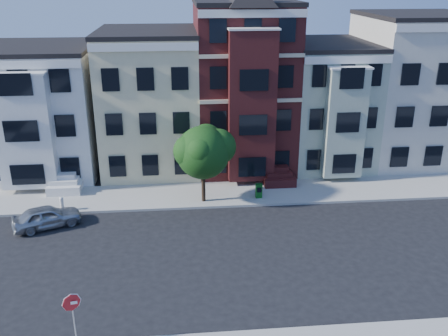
{
  "coord_description": "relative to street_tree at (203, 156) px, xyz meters",
  "views": [
    {
      "loc": [
        -4.94,
        -22.71,
        13.93
      ],
      "look_at": [
        -2.58,
        2.26,
        4.2
      ],
      "focal_mm": 40.0,
      "sensor_mm": 36.0,
      "label": 1
    }
  ],
  "objects": [
    {
      "name": "street_tree",
      "position": [
        0.0,
        0.0,
        0.0
      ],
      "size": [
        6.1,
        6.1,
        6.23
      ],
      "primitive_type": null,
      "rotation": [
        0.0,
        0.0,
        -0.15
      ],
      "color": "#1D4D16",
      "rests_on": "far_sidewalk"
    },
    {
      "name": "house_green",
      "position": [
        9.98,
        7.61,
        1.24
      ],
      "size": [
        6.0,
        9.0,
        9.0
      ],
      "primitive_type": "cube",
      "color": "#A5B29A",
      "rests_on": "ground"
    },
    {
      "name": "stop_sign",
      "position": [
        -5.78,
        -13.19,
        -1.73
      ],
      "size": [
        0.77,
        0.21,
        2.77
      ],
      "primitive_type": null,
      "rotation": [
        0.0,
        0.0,
        0.14
      ],
      "color": "#A91318",
      "rests_on": "near_sidewalk"
    },
    {
      "name": "far_sidewalk",
      "position": [
        3.48,
        1.11,
        -3.19
      ],
      "size": [
        60.0,
        4.0,
        0.15
      ],
      "primitive_type": "cube",
      "color": "#9E9B93",
      "rests_on": "ground"
    },
    {
      "name": "house_yellow",
      "position": [
        -3.52,
        7.61,
        1.74
      ],
      "size": [
        7.0,
        9.0,
        10.0
      ],
      "primitive_type": "cube",
      "color": "beige",
      "rests_on": "ground"
    },
    {
      "name": "house_white",
      "position": [
        -11.52,
        7.61,
        1.24
      ],
      "size": [
        8.0,
        9.0,
        9.0
      ],
      "primitive_type": "cube",
      "color": "silver",
      "rests_on": "ground"
    },
    {
      "name": "fire_hydrant",
      "position": [
        -8.89,
        -0.59,
        -2.75
      ],
      "size": [
        0.3,
        0.3,
        0.73
      ],
      "primitive_type": "cylinder",
      "rotation": [
        0.0,
        0.0,
        -0.19
      ],
      "color": "silver",
      "rests_on": "far_sidewalk"
    },
    {
      "name": "newspaper_box",
      "position": [
        3.66,
        0.22,
        -2.65
      ],
      "size": [
        0.42,
        0.38,
        0.93
      ],
      "primitive_type": "cube",
      "rotation": [
        0.0,
        0.0,
        -0.01
      ],
      "color": "#0F5417",
      "rests_on": "far_sidewalk"
    },
    {
      "name": "ground",
      "position": [
        3.48,
        -6.89,
        -3.26
      ],
      "size": [
        120.0,
        120.0,
        0.0
      ],
      "primitive_type": "plane",
      "color": "black"
    },
    {
      "name": "parked_car",
      "position": [
        -9.38,
        -2.45,
        -2.6
      ],
      "size": [
        4.19,
        2.96,
        1.32
      ],
      "primitive_type": "imported",
      "rotation": [
        0.0,
        0.0,
        1.97
      ],
      "color": "#AAAEB3",
      "rests_on": "ground"
    },
    {
      "name": "house_cream",
      "position": [
        16.98,
        7.61,
        2.24
      ],
      "size": [
        8.0,
        9.0,
        11.0
      ],
      "primitive_type": "cube",
      "color": "beige",
      "rests_on": "ground"
    },
    {
      "name": "house_brown",
      "position": [
        3.48,
        7.61,
        2.74
      ],
      "size": [
        7.0,
        9.0,
        12.0
      ],
      "primitive_type": "cube",
      "color": "#3E1213",
      "rests_on": "ground"
    }
  ]
}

